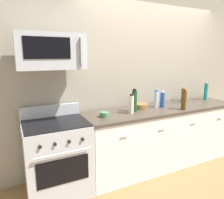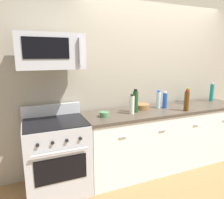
# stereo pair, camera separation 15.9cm
# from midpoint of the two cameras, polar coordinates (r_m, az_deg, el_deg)

# --- Properties ---
(ground_plane) EXTENTS (6.79, 6.79, 0.00)m
(ground_plane) POSITION_cam_midpoint_polar(r_m,az_deg,el_deg) (3.61, 15.29, -16.64)
(ground_plane) COLOR olive
(back_wall) EXTENTS (5.66, 0.10, 2.70)m
(back_wall) POSITION_cam_midpoint_polar(r_m,az_deg,el_deg) (3.53, 12.40, 5.93)
(back_wall) COLOR #9E937F
(back_wall) RESTS_ON ground_plane
(counter_unit) EXTENTS (2.57, 0.66, 0.92)m
(counter_unit) POSITION_cam_midpoint_polar(r_m,az_deg,el_deg) (3.42, 15.73, -9.84)
(counter_unit) COLOR white
(counter_unit) RESTS_ON ground_plane
(range_oven) EXTENTS (0.76, 0.69, 1.07)m
(range_oven) POSITION_cam_midpoint_polar(r_m,az_deg,el_deg) (2.78, -13.28, -14.77)
(range_oven) COLOR #B7BABF
(range_oven) RESTS_ON ground_plane
(microwave) EXTENTS (0.74, 0.44, 0.40)m
(microwave) POSITION_cam_midpoint_polar(r_m,az_deg,el_deg) (2.53, -14.86, 12.62)
(microwave) COLOR #B7BABF
(bottle_soda_blue) EXTENTS (0.07, 0.07, 0.25)m
(bottle_soda_blue) POSITION_cam_midpoint_polar(r_m,az_deg,el_deg) (3.27, 15.68, -0.20)
(bottle_soda_blue) COLOR #1E4CA5
(bottle_soda_blue) RESTS_ON countertop_slab
(bottle_wine_amber) EXTENTS (0.07, 0.07, 0.30)m
(bottle_wine_amber) POSITION_cam_midpoint_polar(r_m,az_deg,el_deg) (3.20, 21.15, -0.39)
(bottle_wine_amber) COLOR #59330F
(bottle_wine_amber) RESTS_ON countertop_slab
(bottle_sparkling_teal) EXTENTS (0.07, 0.07, 0.33)m
(bottle_sparkling_teal) POSITION_cam_midpoint_polar(r_m,az_deg,el_deg) (4.06, 26.73, 1.78)
(bottle_sparkling_teal) COLOR #197F7A
(bottle_sparkling_teal) RESTS_ON countertop_slab
(bottle_water_clear) EXTENTS (0.07, 0.07, 0.27)m
(bottle_water_clear) POSITION_cam_midpoint_polar(r_m,az_deg,el_deg) (3.24, 14.00, -0.07)
(bottle_water_clear) COLOR silver
(bottle_water_clear) RESTS_ON countertop_slab
(bottle_wine_green) EXTENTS (0.08, 0.08, 0.33)m
(bottle_wine_green) POSITION_cam_midpoint_polar(r_m,az_deg,el_deg) (2.94, 7.99, -0.49)
(bottle_wine_green) COLOR #19471E
(bottle_wine_green) RESTS_ON countertop_slab
(bottle_dish_soap) EXTENTS (0.06, 0.06, 0.24)m
(bottle_dish_soap) POSITION_cam_midpoint_polar(r_m,az_deg,el_deg) (3.83, 21.11, 1.09)
(bottle_dish_soap) COLOR teal
(bottle_dish_soap) RESTS_ON countertop_slab
(bottle_olive_oil) EXTENTS (0.06, 0.06, 0.27)m
(bottle_olive_oil) POSITION_cam_midpoint_polar(r_m,az_deg,el_deg) (3.67, 21.17, 0.83)
(bottle_olive_oil) COLOR #385114
(bottle_olive_oil) RESTS_ON countertop_slab
(bottle_vinegar_white) EXTENTS (0.07, 0.07, 0.27)m
(bottle_vinegar_white) POSITION_cam_midpoint_polar(r_m,az_deg,el_deg) (2.85, 7.09, -1.39)
(bottle_vinegar_white) COLOR silver
(bottle_vinegar_white) RESTS_ON countertop_slab
(bowl_wooden_salad) EXTENTS (0.24, 0.24, 0.07)m
(bowl_wooden_salad) POSITION_cam_midpoint_polar(r_m,az_deg,el_deg) (3.16, 9.54, -1.83)
(bowl_wooden_salad) COLOR brown
(bowl_wooden_salad) RESTS_ON countertop_slab
(bowl_green_glaze) EXTENTS (0.12, 0.12, 0.06)m
(bowl_green_glaze) POSITION_cam_midpoint_polar(r_m,az_deg,el_deg) (2.71, -0.43, -4.11)
(bowl_green_glaze) COLOR #477A4C
(bowl_green_glaze) RESTS_ON countertop_slab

